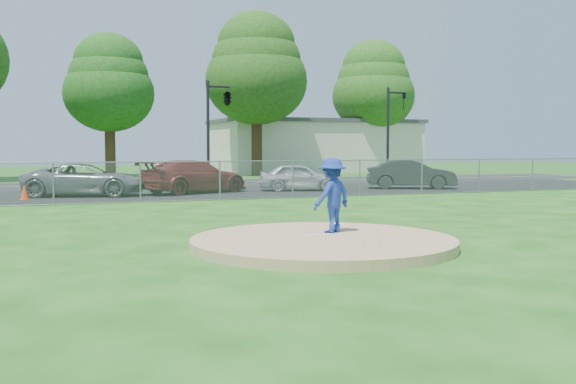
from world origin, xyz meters
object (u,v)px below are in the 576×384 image
at_px(tree_center, 109,83).
at_px(tree_right, 257,68).
at_px(commercial_building, 314,146).
at_px(pitcher, 332,195).
at_px(traffic_cone, 24,192).
at_px(parked_car_darkred, 194,177).
at_px(tree_far_right, 373,86).
at_px(parked_car_pearl, 299,177).
at_px(traffic_signal_right, 391,125).
at_px(parked_car_gray, 85,180).
at_px(traffic_signal_center, 225,100).
at_px(parked_car_charcoal, 411,174).

distance_m(tree_center, tree_right, 10.27).
height_order(commercial_building, pitcher, commercial_building).
height_order(traffic_cone, parked_car_darkred, parked_car_darkred).
height_order(tree_far_right, parked_car_pearl, tree_far_right).
xyz_separation_m(traffic_signal_right, pitcher, (-13.73, -21.34, -2.36)).
bearing_deg(commercial_building, tree_center, -166.76).
relative_size(tree_center, pitcher, 6.14).
relative_size(parked_car_gray, parked_car_darkred, 0.97).
xyz_separation_m(commercial_building, traffic_cone, (-22.02, -23.38, -1.84)).
distance_m(traffic_signal_right, pitcher, 25.49).
relative_size(pitcher, parked_car_gray, 0.33).
xyz_separation_m(tree_center, traffic_signal_center, (4.97, -12.00, -1.86)).
height_order(tree_right, tree_far_right, tree_right).
height_order(pitcher, traffic_cone, pitcher).
xyz_separation_m(commercial_building, tree_center, (-17.00, -4.00, 4.31)).
bearing_deg(traffic_signal_center, pitcher, -99.22).
height_order(commercial_building, parked_car_darkred, commercial_building).
xyz_separation_m(tree_far_right, parked_car_darkred, (-19.07, -18.86, -6.32)).
bearing_deg(parked_car_pearl, tree_right, 5.66).
bearing_deg(traffic_signal_center, traffic_signal_right, 0.00).
height_order(traffic_cone, parked_car_pearl, parked_car_pearl).
relative_size(commercial_building, tree_center, 1.67).
distance_m(tree_right, parked_car_pearl, 17.77).
height_order(commercial_building, parked_car_charcoal, commercial_building).
distance_m(traffic_signal_center, parked_car_darkred, 7.65).
distance_m(tree_right, parked_car_darkred, 19.09).
bearing_deg(parked_car_charcoal, parked_car_gray, 112.49).
distance_m(tree_center, traffic_signal_center, 13.12).
distance_m(commercial_building, traffic_signal_right, 16.14).
relative_size(tree_center, traffic_signal_right, 1.76).
relative_size(pitcher, parked_car_charcoal, 0.37).
bearing_deg(parked_car_darkred, parked_car_gray, 68.26).
xyz_separation_m(parked_car_darkred, parked_car_pearl, (4.94, -0.17, -0.09)).
height_order(commercial_building, tree_right, tree_right).
bearing_deg(commercial_building, tree_far_right, -36.87).
bearing_deg(parked_car_darkred, parked_car_charcoal, -117.59).
xyz_separation_m(tree_right, parked_car_darkred, (-8.07, -15.86, -6.91)).
bearing_deg(traffic_signal_right, pitcher, -122.76).
height_order(tree_right, parked_car_gray, tree_right).
bearing_deg(traffic_cone, tree_right, 49.16).
bearing_deg(parked_car_gray, parked_car_darkred, -71.91).
bearing_deg(traffic_signal_center, parked_car_pearl, -72.49).
distance_m(parked_car_gray, parked_car_pearl, 9.59).
xyz_separation_m(pitcher, parked_car_gray, (-4.22, 15.33, -0.31)).
relative_size(commercial_building, traffic_cone, 26.21).
distance_m(tree_right, traffic_signal_right, 12.08).
distance_m(traffic_signal_center, parked_car_gray, 10.51).
bearing_deg(tree_center, commercial_building, 13.24).
bearing_deg(traffic_signal_center, traffic_cone, -143.55).
distance_m(tree_center, pitcher, 33.82).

